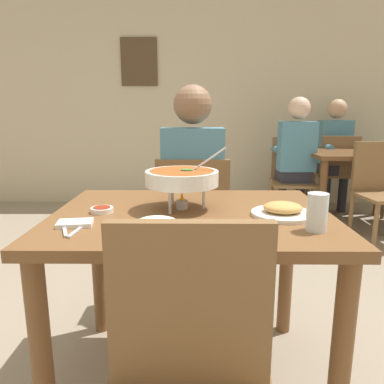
% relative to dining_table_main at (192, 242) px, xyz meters
% --- Properties ---
extents(ground_plane, '(16.00, 16.00, 0.00)m').
position_rel_dining_table_main_xyz_m(ground_plane, '(0.00, 0.00, -0.64)').
color(ground_plane, gray).
extents(cafe_rear_partition, '(10.00, 0.10, 3.00)m').
position_rel_dining_table_main_xyz_m(cafe_rear_partition, '(0.00, 3.27, 0.86)').
color(cafe_rear_partition, beige).
rests_on(cafe_rear_partition, ground_plane).
extents(picture_frame_hung, '(0.44, 0.03, 0.56)m').
position_rel_dining_table_main_xyz_m(picture_frame_hung, '(-0.67, 3.21, 1.12)').
color(picture_frame_hung, '#4C3823').
extents(dining_table_main, '(1.10, 0.84, 0.76)m').
position_rel_dining_table_main_xyz_m(dining_table_main, '(0.00, 0.00, 0.00)').
color(dining_table_main, brown).
rests_on(dining_table_main, ground_plane).
extents(chair_diner_main, '(0.44, 0.44, 0.90)m').
position_rel_dining_table_main_xyz_m(chair_diner_main, '(-0.00, 0.71, -0.13)').
color(chair_diner_main, brown).
rests_on(chair_diner_main, ground_plane).
extents(diner_main, '(0.40, 0.45, 1.31)m').
position_rel_dining_table_main_xyz_m(diner_main, '(0.00, 0.74, 0.11)').
color(diner_main, '#2D2D38').
rests_on(diner_main, ground_plane).
extents(curry_bowl, '(0.33, 0.30, 0.26)m').
position_rel_dining_table_main_xyz_m(curry_bowl, '(-0.04, 0.05, 0.25)').
color(curry_bowl, silver).
rests_on(curry_bowl, dining_table_main).
extents(rice_plate, '(0.24, 0.24, 0.06)m').
position_rel_dining_table_main_xyz_m(rice_plate, '(-0.11, -0.26, 0.15)').
color(rice_plate, white).
rests_on(rice_plate, dining_table_main).
extents(appetizer_plate, '(0.24, 0.24, 0.06)m').
position_rel_dining_table_main_xyz_m(appetizer_plate, '(0.35, -0.05, 0.15)').
color(appetizer_plate, white).
rests_on(appetizer_plate, dining_table_main).
extents(sauce_dish, '(0.09, 0.09, 0.02)m').
position_rel_dining_table_main_xyz_m(sauce_dish, '(-0.36, -0.01, 0.14)').
color(sauce_dish, white).
rests_on(sauce_dish, dining_table_main).
extents(napkin_folded, '(0.13, 0.10, 0.02)m').
position_rel_dining_table_main_xyz_m(napkin_folded, '(-0.41, -0.18, 0.13)').
color(napkin_folded, white).
rests_on(napkin_folded, dining_table_main).
extents(fork_utensil, '(0.08, 0.16, 0.01)m').
position_rel_dining_table_main_xyz_m(fork_utensil, '(-0.43, -0.23, 0.13)').
color(fork_utensil, silver).
rests_on(fork_utensil, dining_table_main).
extents(spoon_utensil, '(0.03, 0.17, 0.01)m').
position_rel_dining_table_main_xyz_m(spoon_utensil, '(-0.38, -0.23, 0.13)').
color(spoon_utensil, silver).
rests_on(spoon_utensil, dining_table_main).
extents(drink_glass, '(0.07, 0.07, 0.13)m').
position_rel_dining_table_main_xyz_m(drink_glass, '(0.42, -0.23, 0.18)').
color(drink_glass, silver).
rests_on(drink_glass, dining_table_main).
extents(dining_table_far, '(1.00, 0.80, 0.76)m').
position_rel_dining_table_main_xyz_m(dining_table_far, '(1.67, 2.30, -0.01)').
color(dining_table_far, brown).
rests_on(dining_table_far, ground_plane).
extents(chair_bg_left, '(0.48, 0.48, 0.90)m').
position_rel_dining_table_main_xyz_m(chair_bg_left, '(1.67, 2.79, -0.13)').
color(chair_bg_left, brown).
rests_on(chair_bg_left, ground_plane).
extents(chair_bg_middle, '(0.48, 0.48, 0.90)m').
position_rel_dining_table_main_xyz_m(chair_bg_middle, '(1.05, 2.40, -0.13)').
color(chair_bg_middle, brown).
rests_on(chair_bg_middle, ground_plane).
extents(chair_bg_corner, '(0.49, 0.49, 0.90)m').
position_rel_dining_table_main_xyz_m(chair_bg_corner, '(1.68, 1.79, -0.13)').
color(chair_bg_corner, brown).
rests_on(chair_bg_corner, ground_plane).
extents(patron_bg_left, '(0.40, 0.45, 1.31)m').
position_rel_dining_table_main_xyz_m(patron_bg_left, '(1.66, 2.87, 0.11)').
color(patron_bg_left, '#2D2D38').
rests_on(patron_bg_left, ground_plane).
extents(patron_bg_middle, '(0.40, 0.45, 1.31)m').
position_rel_dining_table_main_xyz_m(patron_bg_middle, '(1.05, 2.33, 0.11)').
color(patron_bg_middle, '#2D2D38').
rests_on(patron_bg_middle, ground_plane).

